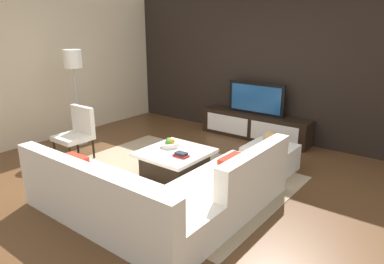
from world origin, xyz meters
TOP-DOWN VIEW (x-y plane):
  - ground_plane at (0.00, 0.00)m, footprint 14.00×14.00m
  - feature_wall_back at (0.00, 2.70)m, footprint 6.40×0.12m
  - side_wall_left at (-3.20, 0.20)m, footprint 0.12×5.20m
  - area_rug at (-0.10, 0.00)m, footprint 3.34×2.49m
  - media_console at (0.00, 2.40)m, footprint 2.20×0.44m
  - television at (0.00, 2.40)m, footprint 1.15×0.06m
  - sectional_couch at (0.52, -0.89)m, footprint 2.45×2.34m
  - coffee_table at (-0.10, 0.10)m, footprint 0.93×0.96m
  - accent_chair_near at (-1.84, -0.34)m, footprint 0.52×0.52m
  - floor_lamp at (-2.48, 0.13)m, footprint 0.31×0.31m
  - ottoman at (0.95, 1.11)m, footprint 0.70×0.70m
  - fruit_bowl at (-0.28, 0.20)m, footprint 0.28×0.28m
  - decorative_ball at (0.95, 1.11)m, footprint 0.24×0.24m
  - book_stack at (0.12, -0.02)m, footprint 0.21×0.13m

SIDE VIEW (x-z plane):
  - ground_plane at x=0.00m, z-range 0.00..0.00m
  - area_rug at x=-0.10m, z-range 0.00..0.01m
  - ottoman at x=0.95m, z-range 0.00..0.40m
  - coffee_table at x=-0.10m, z-range 0.01..0.39m
  - media_console at x=0.00m, z-range 0.00..0.50m
  - sectional_couch at x=0.52m, z-range -0.12..0.66m
  - book_stack at x=0.12m, z-range 0.38..0.44m
  - fruit_bowl at x=-0.28m, z-range 0.36..0.50m
  - accent_chair_near at x=-1.84m, z-range 0.05..0.92m
  - decorative_ball at x=0.95m, z-range 0.40..0.64m
  - television at x=0.00m, z-range 0.50..1.10m
  - feature_wall_back at x=0.00m, z-range 0.00..2.80m
  - side_wall_left at x=-3.20m, z-range 0.00..2.80m
  - floor_lamp at x=-2.48m, z-range 0.60..2.33m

